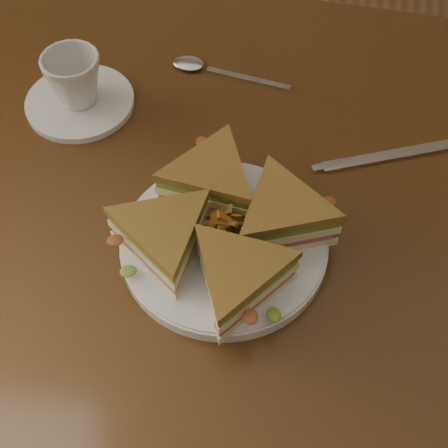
% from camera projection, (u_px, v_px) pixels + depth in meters
% --- Properties ---
extents(ground, '(6.00, 6.00, 0.00)m').
position_uv_depth(ground, '(253.00, 389.00, 1.43)').
color(ground, brown).
rests_on(ground, ground).
extents(table, '(1.20, 0.80, 0.75)m').
position_uv_depth(table, '(270.00, 224.00, 0.90)').
color(table, '#321C0B').
rests_on(table, ground).
extents(plate, '(0.25, 0.25, 0.02)m').
position_uv_depth(plate, '(224.00, 244.00, 0.75)').
color(plate, silver).
rests_on(plate, table).
extents(sandwich_wedges, '(0.31, 0.31, 0.06)m').
position_uv_depth(sandwich_wedges, '(224.00, 227.00, 0.72)').
color(sandwich_wedges, '#FFF2BC').
rests_on(sandwich_wedges, plate).
extents(crisps_mound, '(0.09, 0.09, 0.05)m').
position_uv_depth(crisps_mound, '(224.00, 229.00, 0.72)').
color(crisps_mound, orange).
rests_on(crisps_mound, plate).
extents(spoon, '(0.18, 0.04, 0.01)m').
position_uv_depth(spoon, '(203.00, 68.00, 0.94)').
color(spoon, silver).
rests_on(spoon, table).
extents(knife, '(0.20, 0.11, 0.00)m').
position_uv_depth(knife, '(383.00, 157.00, 0.84)').
color(knife, silver).
rests_on(knife, table).
extents(saucer, '(0.15, 0.15, 0.01)m').
position_uv_depth(saucer, '(80.00, 102.00, 0.89)').
color(saucer, silver).
rests_on(saucer, table).
extents(coffee_cup, '(0.08, 0.08, 0.08)m').
position_uv_depth(coffee_cup, '(74.00, 79.00, 0.86)').
color(coffee_cup, silver).
rests_on(coffee_cup, saucer).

